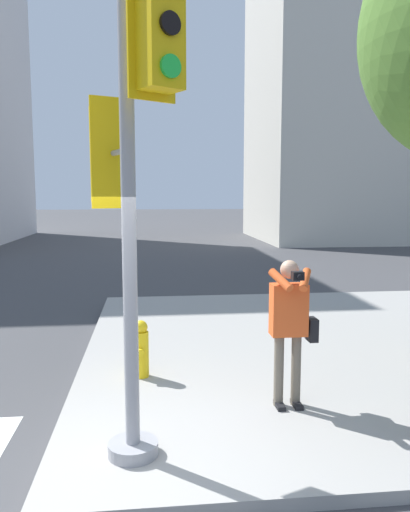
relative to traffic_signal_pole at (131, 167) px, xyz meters
name	(u,v)px	position (x,y,z in m)	size (l,w,h in m)	color
ground_plane	(94,490)	(-0.35, -0.32, -2.75)	(160.00, 160.00, 0.00)	#424244
sidewalk_corner	(336,346)	(3.15, 3.18, -2.69)	(8.00, 8.00, 0.13)	#9E9B96
traffic_signal_pole	(131,167)	(0.00, 0.00, 0.00)	(0.85, 1.34, 4.43)	#939399
person_photographer	(290,320)	(1.70, 0.89, -1.63)	(0.58, 0.54, 1.67)	black
fire_hydrant	(141,349)	(0.02, 1.98, -2.25)	(0.20, 0.26, 0.76)	yellow
building_right	(384,57)	(13.13, 22.92, 7.26)	(14.09, 9.31, 20.00)	beige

